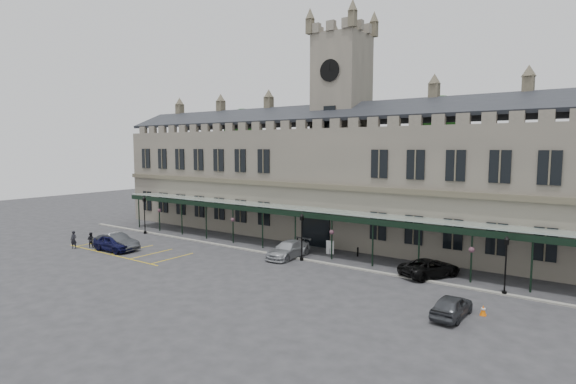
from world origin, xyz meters
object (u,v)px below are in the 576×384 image
Objects in this scene: traffic_cone at (483,310)px; person_b at (91,240)px; car_left_b at (116,242)px; clock_tower at (341,120)px; car_left_a at (114,243)px; car_van at (430,268)px; station_building at (340,180)px; lamp_post_right at (506,260)px; car_taxi at (288,250)px; car_right_a at (452,306)px; person_a at (74,240)px; sign_board at (330,247)px; lamp_post_left at (144,211)px; lamp_post_mid at (302,233)px.

traffic_cone is 36.75m from person_b.
clock_tower is at bearing -45.27° from car_left_b.
car_left_a reaches higher than car_van.
station_building is at bearing -90.00° from clock_tower.
lamp_post_right is 18.26m from car_taxi.
car_taxi is at bearing 35.79° from car_van.
car_left_a is at bearing 5.45° from car_right_a.
traffic_cone is 2.06m from car_right_a.
car_right_a is at bearing -21.54° from car_taxi.
lamp_post_right reaches higher than car_left_b.
lamp_post_right is 0.82× the size of car_van.
car_left_a is (-15.00, -18.33, -12.31)m from clock_tower.
car_van reaches higher than traffic_cone.
person_a is at bearing -172.85° from traffic_cone.
car_left_a is (-33.29, -3.00, 0.49)m from traffic_cone.
person_b is at bearing -163.22° from sign_board.
clock_tower is 25.05m from lamp_post_left.
station_building is 33.47× the size of person_a.
lamp_post_left is at bearing 173.51° from traffic_cone.
traffic_cone is 8.24m from car_van.
lamp_post_right reaches higher than car_right_a.
lamp_post_left is at bearing -6.32° from car_right_a.
station_building is 11.50× the size of car_taxi.
lamp_post_right reaches higher than person_a.
lamp_post_left reaches higher than car_left_b.
lamp_post_right is at bearing -103.87° from car_right_a.
lamp_post_left is (-19.94, -10.98, -10.47)m from clock_tower.
lamp_post_right reaches higher than person_b.
person_a reaches higher than traffic_cone.
lamp_post_mid is 2.40× the size of person_a.
car_taxi is 2.91× the size of person_a.
traffic_cone is at bearing -18.76° from person_a.
lamp_post_left reaches higher than car_van.
car_van is at bearing -34.50° from station_building.
car_taxi is (-1.60, 0.18, -1.79)m from lamp_post_mid.
traffic_cone is (38.22, -4.35, -2.34)m from lamp_post_left.
person_a is (-19.20, -20.03, -12.21)m from clock_tower.
lamp_post_right is at bearing -78.11° from car_left_a.
car_left_a is at bearing 47.18° from car_van.
car_right_a is at bearing -46.41° from sign_board.
car_van is at bearing -34.76° from clock_tower.
clock_tower reaches higher than car_taxi.
car_left_b is (-0.21, 0.43, 0.02)m from car_left_a.
traffic_cone is (18.29, -15.33, -12.80)m from clock_tower.
car_taxi is (0.44, -10.48, -5.71)m from station_building.
car_left_b is at bearing -167.70° from lamp_post_right.
lamp_post_mid is at bearing -79.25° from clock_tower.
lamp_post_left is 8.57m from car_left_b.
lamp_post_left reaches higher than car_right_a.
station_building reaches higher than sign_board.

